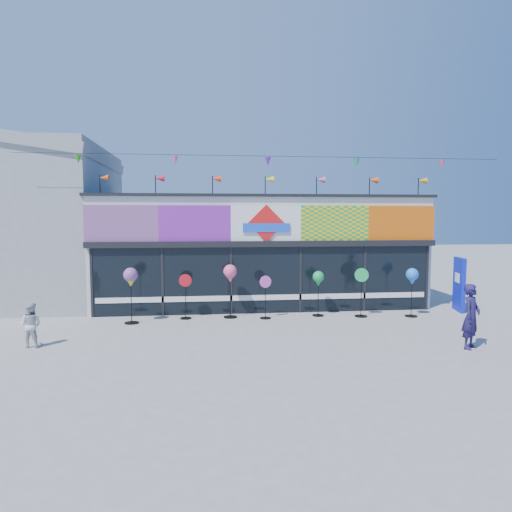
{
  "coord_description": "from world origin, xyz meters",
  "views": [
    {
      "loc": [
        -2.04,
        -11.99,
        3.31
      ],
      "look_at": [
        -0.5,
        2.0,
        2.11
      ],
      "focal_mm": 32.0,
      "sensor_mm": 36.0,
      "label": 1
    }
  ],
  "objects": [
    {
      "name": "ground",
      "position": [
        0.0,
        0.0,
        0.0
      ],
      "size": [
        80.0,
        80.0,
        0.0
      ],
      "primitive_type": "plane",
      "color": "gray",
      "rests_on": "ground"
    },
    {
      "name": "kite_shop",
      "position": [
        0.0,
        5.94,
        2.05
      ],
      "size": [
        16.0,
        5.7,
        5.31
      ],
      "color": "silver",
      "rests_on": "ground"
    },
    {
      "name": "child",
      "position": [
        -6.5,
        -0.01,
        0.57
      ],
      "size": [
        0.6,
        0.4,
        1.15
      ],
      "primitive_type": "imported",
      "rotation": [
        0.0,
        0.0,
        2.99
      ],
      "color": "silver",
      "rests_on": "ground"
    },
    {
      "name": "spinner_0",
      "position": [
        -4.37,
        2.35,
        1.4
      ],
      "size": [
        0.44,
        0.44,
        1.75
      ],
      "color": "black",
      "rests_on": "ground"
    },
    {
      "name": "spinner_1",
      "position": [
        -2.72,
        2.83,
        0.77
      ],
      "size": [
        0.41,
        0.37,
        1.46
      ],
      "color": "black",
      "rests_on": "ground"
    },
    {
      "name": "blue_sign",
      "position": [
        6.82,
        3.04,
        0.95
      ],
      "size": [
        0.34,
        0.95,
        1.89
      ],
      "rotation": [
        0.0,
        0.0,
        -0.22
      ],
      "color": "#0C1ABB",
      "rests_on": "ground"
    },
    {
      "name": "neighbour_building",
      "position": [
        -10.0,
        7.0,
        3.2
      ],
      "size": [
        8.18,
        7.2,
        6.87
      ],
      "color": "#989A9D",
      "rests_on": "ground"
    },
    {
      "name": "spinner_6",
      "position": [
        4.75,
        2.33,
        1.3
      ],
      "size": [
        0.41,
        0.41,
        1.63
      ],
      "color": "black",
      "rests_on": "ground"
    },
    {
      "name": "spinner_5",
      "position": [
        3.08,
        2.5,
        0.86
      ],
      "size": [
        0.44,
        0.41,
        1.63
      ],
      "color": "black",
      "rests_on": "ground"
    },
    {
      "name": "adult_man",
      "position": [
        4.57,
        -1.38,
        0.82
      ],
      "size": [
        0.71,
        0.68,
        1.64
      ],
      "primitive_type": "imported",
      "rotation": [
        0.0,
        0.0,
        0.67
      ],
      "color": "#1D1543",
      "rests_on": "ground"
    },
    {
      "name": "spinner_3",
      "position": [
        -0.13,
        2.57,
        0.75
      ],
      "size": [
        0.39,
        0.36,
        1.41
      ],
      "color": "black",
      "rests_on": "ground"
    },
    {
      "name": "spinner_2",
      "position": [
        -1.26,
        2.85,
        1.41
      ],
      "size": [
        0.45,
        0.45,
        1.76
      ],
      "color": "black",
      "rests_on": "ground"
    },
    {
      "name": "spinner_4",
      "position": [
        1.68,
        2.78,
        1.21
      ],
      "size": [
        0.38,
        0.38,
        1.52
      ],
      "color": "black",
      "rests_on": "ground"
    }
  ]
}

